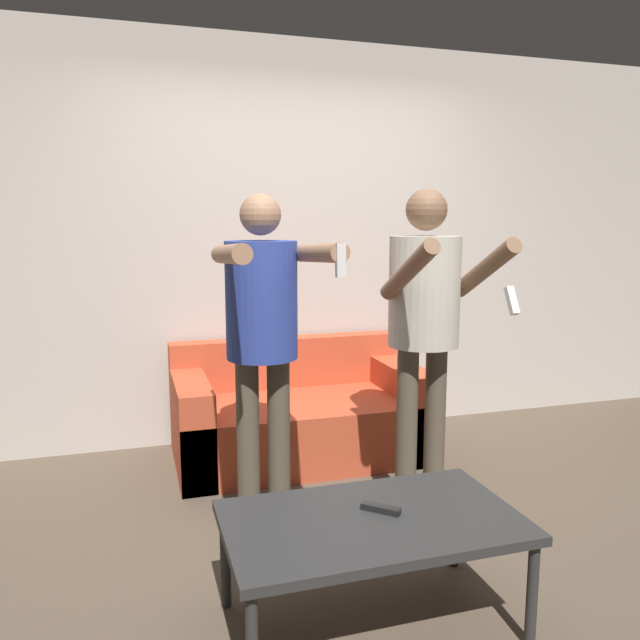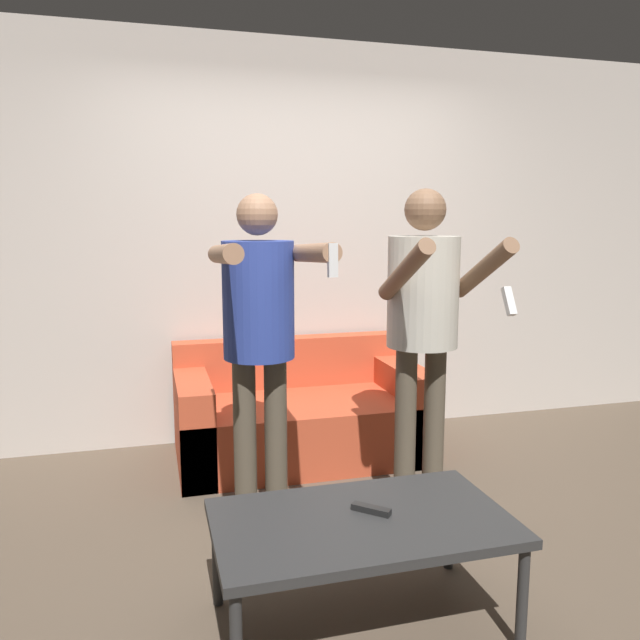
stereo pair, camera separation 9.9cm
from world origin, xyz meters
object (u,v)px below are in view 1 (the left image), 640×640
(person_standing_right, at_px, (425,311))
(coffee_table, at_px, (372,527))
(couch, at_px, (299,417))
(remote_on_table, at_px, (381,509))
(person_standing_left, at_px, (263,323))

(person_standing_right, xyz_separation_m, coffee_table, (-0.61, -0.84, -0.66))
(couch, xyz_separation_m, remote_on_table, (-0.15, -1.72, 0.19))
(couch, bearing_deg, remote_on_table, -94.89)
(couch, distance_m, person_standing_left, 1.28)
(person_standing_right, xyz_separation_m, remote_on_table, (-0.57, -0.80, -0.61))
(remote_on_table, bearing_deg, couch, 85.11)
(person_standing_right, height_order, remote_on_table, person_standing_right)
(remote_on_table, bearing_deg, person_standing_left, 108.77)
(couch, bearing_deg, person_standing_right, -65.53)
(person_standing_left, height_order, coffee_table, person_standing_left)
(person_standing_left, relative_size, coffee_table, 1.50)
(couch, distance_m, person_standing_right, 1.29)
(couch, relative_size, remote_on_table, 11.72)
(remote_on_table, bearing_deg, coffee_table, -146.27)
(couch, distance_m, coffee_table, 1.77)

